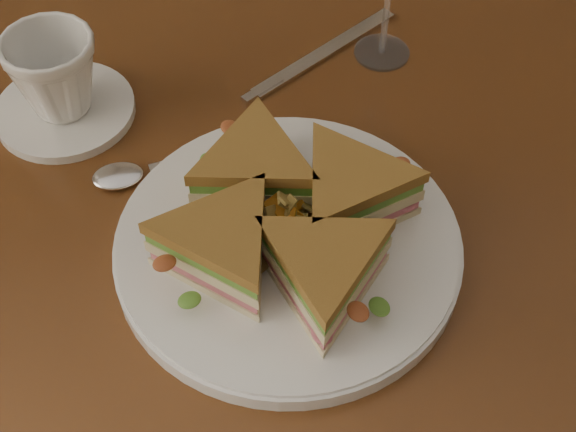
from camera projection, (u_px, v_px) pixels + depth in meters
The scene contains 8 objects.
table at pixel (287, 274), 0.80m from camera, with size 1.20×0.80×0.75m.
plate at pixel (288, 246), 0.69m from camera, with size 0.30×0.30×0.02m, color white.
sandwich_wedges at pixel (288, 220), 0.66m from camera, with size 0.27×0.27×0.06m.
crisps_mound at pixel (288, 223), 0.67m from camera, with size 0.09×0.09×0.05m, color #B66B17, non-canonical shape.
spoon at pixel (142, 171), 0.75m from camera, with size 0.18×0.04×0.01m.
knife at pixel (315, 58), 0.86m from camera, with size 0.19×0.12×0.00m.
saucer at pixel (65, 110), 0.80m from camera, with size 0.14×0.14×0.01m, color white.
coffee_cup at pixel (55, 75), 0.77m from camera, with size 0.09×0.09×0.08m, color white.
Camera 1 is at (-0.10, -0.45, 1.32)m, focal length 50.00 mm.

